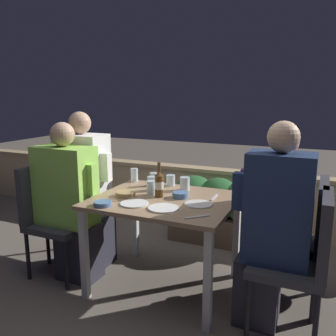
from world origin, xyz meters
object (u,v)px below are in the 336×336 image
at_px(person_green_blouse, 70,202).
at_px(chair_left_near, 50,210).
at_px(person_purple_stripe, 275,216).
at_px(chair_right_near, 305,252).
at_px(chair_right_far, 305,233).
at_px(person_white_polo, 86,189).
at_px(person_navy_jumper, 272,228).
at_px(beer_bottle, 159,184).
at_px(chair_left_far, 68,200).

bearing_deg(person_green_blouse, chair_left_near, -180.00).
distance_m(person_green_blouse, person_purple_stripe, 1.58).
bearing_deg(chair_right_near, chair_right_far, 93.93).
bearing_deg(person_white_polo, person_navy_jumper, -9.71).
bearing_deg(beer_bottle, person_purple_stripe, 10.30).
relative_size(person_green_blouse, chair_left_far, 1.39).
bearing_deg(chair_left_near, beer_bottle, 10.80).
bearing_deg(person_navy_jumper, beer_bottle, 168.51).
xyz_separation_m(person_white_polo, person_navy_jumper, (1.62, -0.28, 0.00)).
height_order(chair_left_near, chair_right_far, same).
relative_size(chair_left_far, chair_right_near, 1.00).
distance_m(chair_left_near, chair_right_near, 1.98).
xyz_separation_m(person_navy_jumper, beer_bottle, (-0.86, 0.17, 0.15)).
xyz_separation_m(chair_left_near, chair_left_far, (-0.04, 0.28, 0.00)).
xyz_separation_m(chair_right_near, chair_right_far, (-0.02, 0.33, 0.00)).
distance_m(chair_right_near, person_navy_jumper, 0.24).
bearing_deg(person_purple_stripe, chair_left_far, -178.40).
relative_size(chair_left_near, chair_right_far, 1.00).
height_order(chair_left_near, chair_left_far, same).
distance_m(person_white_polo, chair_right_far, 1.80).
bearing_deg(chair_left_near, chair_left_far, 99.04).
height_order(chair_left_near, person_green_blouse, person_green_blouse).
bearing_deg(chair_left_near, person_white_polo, 60.20).
height_order(chair_left_far, chair_right_near, same).
bearing_deg(beer_bottle, person_white_polo, 172.33).
height_order(chair_left_near, chair_right_near, same).
height_order(person_white_polo, person_navy_jumper, person_white_polo).
distance_m(person_green_blouse, chair_left_far, 0.38).
xyz_separation_m(person_green_blouse, person_white_polo, (-0.05, 0.28, 0.04)).
height_order(person_white_polo, chair_right_far, person_white_polo).
distance_m(person_white_polo, person_navy_jumper, 1.64).
distance_m(chair_left_near, person_white_polo, 0.34).
bearing_deg(person_purple_stripe, person_navy_jumper, -85.69).
bearing_deg(chair_left_far, person_green_blouse, -48.08).
height_order(person_green_blouse, person_navy_jumper, person_navy_jumper).
xyz_separation_m(chair_right_far, beer_bottle, (-1.04, -0.15, 0.27)).
xyz_separation_m(chair_left_far, beer_bottle, (0.96, -0.10, 0.27)).
height_order(person_green_blouse, beer_bottle, person_green_blouse).
bearing_deg(chair_right_far, chair_right_near, -86.07).
distance_m(chair_left_near, person_navy_jumper, 1.78).
relative_size(person_green_blouse, chair_right_near, 1.39).
height_order(person_navy_jumper, person_purple_stripe, person_navy_jumper).
xyz_separation_m(person_white_polo, chair_right_far, (1.80, 0.05, -0.12)).
distance_m(chair_left_far, chair_right_near, 2.04).
relative_size(chair_left_far, chair_right_far, 1.00).
bearing_deg(person_green_blouse, person_white_polo, 99.43).
distance_m(person_green_blouse, chair_right_far, 1.78).
bearing_deg(person_navy_jumper, chair_left_far, 171.35).
xyz_separation_m(person_navy_jumper, chair_right_far, (0.18, 0.33, -0.13)).
bearing_deg(person_green_blouse, chair_left_far, 131.92).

